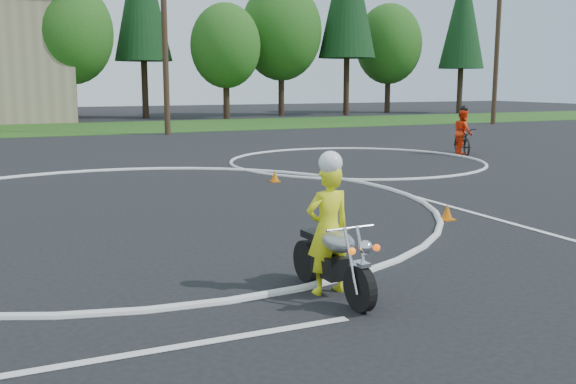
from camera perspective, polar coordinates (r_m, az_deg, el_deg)
name	(u,v)px	position (r m, az deg, el deg)	size (l,w,h in m)	color
ground	(167,244)	(10.29, -10.71, -4.54)	(120.00, 120.00, 0.00)	black
grass_strip	(50,129)	(36.88, -20.43, 5.25)	(120.00, 10.00, 0.02)	#1E4714
course_markings	(216,191)	(14.96, -6.45, 0.06)	(19.05, 19.05, 0.12)	silver
primary_motorcycle	(333,259)	(7.61, 4.05, -5.97)	(0.62, 1.77, 0.93)	black
rider_primary_grp	(328,225)	(7.63, 3.59, -2.98)	(0.59, 0.40, 1.72)	yellow
rider_second_grp	(463,137)	(23.36, 15.27, 4.73)	(1.27, 1.89, 1.72)	black
traffic_cones	(312,201)	(13.00, 2.12, -0.78)	(20.05, 9.34, 0.30)	orange
treeline	(255,24)	(47.66, -2.95, 14.67)	(38.20, 8.10, 14.52)	#382619
utility_poles	(164,24)	(31.68, -10.94, 14.44)	(41.60, 1.12, 10.00)	#473321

